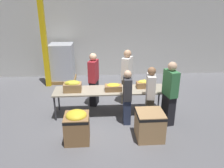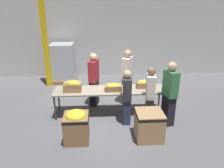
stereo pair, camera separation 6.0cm
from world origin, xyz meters
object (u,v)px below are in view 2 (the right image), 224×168
at_px(banana_box_2, 144,84).
at_px(donation_bin_0, 76,125).
at_px(banana_box_1, 113,87).
at_px(volunteer_2, 170,94).
at_px(volunteer_1, 150,96).
at_px(sorting_table, 110,91).
at_px(support_pillar, 44,35).
at_px(donation_bin_1, 149,124).
at_px(banana_box_0, 73,86).
at_px(pallet_stack_0, 63,63).
at_px(volunteer_4, 127,77).
at_px(volunteer_0, 94,80).
at_px(volunteer_3, 127,98).

relative_size(banana_box_2, donation_bin_0, 0.55).
xyz_separation_m(banana_box_1, donation_bin_0, (-0.96, -1.27, -0.45)).
distance_m(volunteer_2, donation_bin_0, 2.55).
xyz_separation_m(banana_box_1, volunteer_1, (0.95, -0.53, -0.07)).
relative_size(sorting_table, banana_box_2, 7.46).
bearing_deg(support_pillar, donation_bin_1, -50.26).
bearing_deg(sorting_table, donation_bin_1, -56.99).
distance_m(banana_box_0, donation_bin_0, 1.41).
xyz_separation_m(banana_box_1, support_pillar, (-2.40, 2.56, 1.13)).
distance_m(support_pillar, pallet_stack_0, 1.43).
relative_size(banana_box_2, volunteer_4, 0.25).
relative_size(sorting_table, banana_box_0, 6.56).
distance_m(banana_box_2, volunteer_2, 0.93).
bearing_deg(volunteer_1, donation_bin_0, 119.55).
bearing_deg(sorting_table, banana_box_1, -40.45).
height_order(banana_box_1, volunteer_0, volunteer_0).
bearing_deg(volunteer_1, sorting_table, 68.24).
xyz_separation_m(banana_box_1, volunteer_2, (1.45, -0.61, 0.00)).
xyz_separation_m(volunteer_3, donation_bin_0, (-1.30, -0.77, -0.33)).
relative_size(volunteer_1, volunteer_2, 0.91).
bearing_deg(volunteer_4, volunteer_3, 18.72).
xyz_separation_m(volunteer_0, volunteer_3, (0.90, -1.22, -0.10)).
xyz_separation_m(banana_box_1, volunteer_3, (0.33, -0.50, -0.12)).
relative_size(banana_box_1, donation_bin_1, 0.68).
relative_size(banana_box_1, pallet_stack_0, 0.30).
relative_size(volunteer_0, volunteer_1, 1.07).
distance_m(banana_box_0, volunteer_1, 2.19).
xyz_separation_m(banana_box_0, support_pillar, (-1.24, 2.54, 1.07)).
distance_m(volunteer_3, donation_bin_1, 0.97).
height_order(banana_box_2, volunteer_0, volunteer_0).
bearing_deg(volunteer_0, volunteer_4, 110.51).
bearing_deg(support_pillar, volunteer_4, -31.24).
bearing_deg(donation_bin_1, volunteer_4, 97.82).
bearing_deg(volunteer_1, volunteer_2, -90.75).
bearing_deg(banana_box_2, volunteer_4, 123.24).
xyz_separation_m(volunteer_2, support_pillar, (-3.86, 3.17, 1.13)).
distance_m(volunteer_1, volunteer_2, 0.51).
bearing_deg(banana_box_0, support_pillar, 116.07).
height_order(volunteer_3, donation_bin_0, volunteer_3).
xyz_separation_m(banana_box_2, volunteer_2, (0.53, -0.77, -0.01)).
bearing_deg(volunteer_1, banana_box_0, 83.56).
bearing_deg(banana_box_0, banana_box_2, 3.60).
relative_size(banana_box_0, volunteer_4, 0.28).
relative_size(donation_bin_0, support_pillar, 0.20).
xyz_separation_m(banana_box_2, pallet_stack_0, (-2.81, 2.94, -0.10)).
relative_size(banana_box_2, volunteer_1, 0.27).
xyz_separation_m(volunteer_0, volunteer_4, (1.07, 0.08, 0.04)).
relative_size(banana_box_0, donation_bin_0, 0.63).
height_order(sorting_table, banana_box_2, banana_box_2).
xyz_separation_m(banana_box_2, volunteer_3, (-0.59, -0.66, -0.13)).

